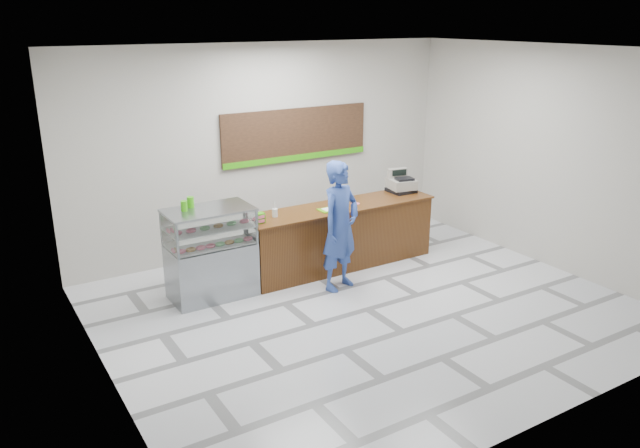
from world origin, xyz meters
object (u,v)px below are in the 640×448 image
display_case (211,253)px  cash_register (401,184)px  customer (340,226)px  serving_tray (329,210)px  sales_counter (340,236)px

display_case → cash_register: 3.59m
cash_register → customer: (-1.80, -0.85, -0.20)m
customer → display_case: bearing=140.1°
display_case → serving_tray: size_ratio=4.08×
cash_register → serving_tray: bearing=-159.8°
sales_counter → serving_tray: 0.61m
serving_tray → customer: bearing=-107.9°
display_case → cash_register: bearing=2.4°
sales_counter → cash_register: cash_register is taller
sales_counter → cash_register: bearing=6.5°
sales_counter → serving_tray: bearing=-158.0°
cash_register → customer: size_ratio=0.25×
display_case → cash_register: cash_register is taller
sales_counter → display_case: display_case is taller
cash_register → serving_tray: 1.64m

